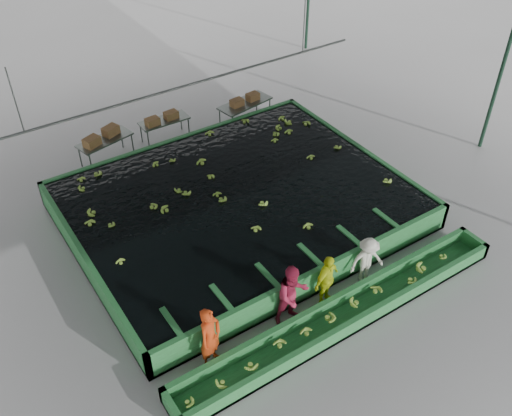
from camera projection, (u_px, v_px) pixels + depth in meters
ground at (265, 243)px, 17.13m from camera, size 80.00×80.00×0.00m
shed_roof at (267, 92)px, 13.98m from camera, size 20.00×22.00×0.04m
shed_posts at (266, 175)px, 15.55m from camera, size 20.00×22.00×5.00m
flotation_tank at (238, 205)px, 17.81m from camera, size 10.00×8.00×0.90m
tank_water at (238, 195)px, 17.56m from camera, size 9.70×7.70×0.00m
sorting_trough at (344, 314)px, 14.63m from camera, size 10.00×1.00×0.50m
cableway_rail at (180, 87)px, 18.48m from camera, size 0.08×0.08×14.00m
rail_hanger_left at (15, 101)px, 15.71m from camera, size 0.04×0.04×2.00m
rail_hanger_right at (304, 25)px, 19.99m from camera, size 0.04×0.04×2.00m
worker_a at (210, 337)px, 13.26m from camera, size 0.77×0.66×1.79m
worker_b at (293, 295)px, 14.27m from camera, size 0.95×0.77×1.82m
worker_c at (326, 280)px, 14.81m from camera, size 1.01×0.63×1.61m
worker_d at (367, 261)px, 15.45m from camera, size 1.09×0.80×1.50m
packing_table_left at (107, 150)px, 20.26m from camera, size 2.08×1.19×0.89m
packing_table_mid at (165, 130)px, 21.38m from camera, size 1.85×0.75×0.84m
packing_table_right at (245, 114)px, 22.17m from camera, size 2.27×1.21×0.98m
box_stack_left at (102, 140)px, 19.95m from camera, size 1.48×0.91×0.31m
box_stack_mid at (162, 122)px, 21.02m from camera, size 1.31×0.45×0.28m
box_stack_right at (245, 103)px, 21.85m from camera, size 1.28×0.46×0.27m
floating_bananas at (225, 182)px, 18.08m from camera, size 9.15×6.24×0.12m
trough_bananas at (345, 310)px, 14.54m from camera, size 9.47×0.63×0.13m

